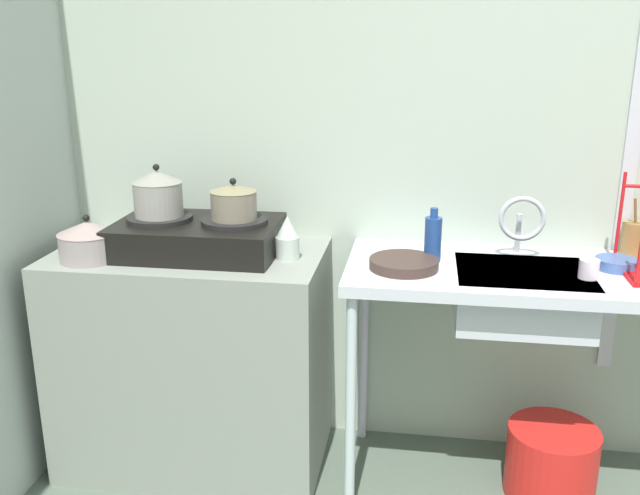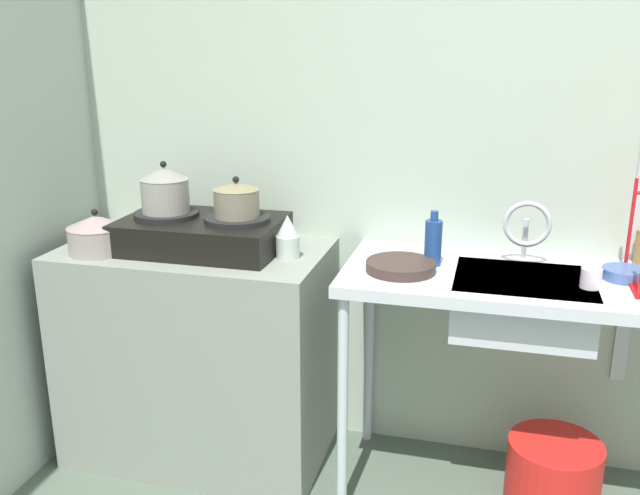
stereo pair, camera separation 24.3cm
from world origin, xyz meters
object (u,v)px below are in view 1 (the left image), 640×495
pot_on_right_burner (234,202)px  pot_on_left_burner (158,193)px  frying_pan (404,264)px  cup_by_rack (589,269)px  bottle_by_sink (433,238)px  faucet (522,220)px  small_bowl_on_drainboard (616,264)px  bucket_on_floor (551,462)px  stove (198,236)px  percolator (287,238)px  utensil_jar (633,238)px  sink_basin (521,296)px  pot_beside_stove (88,241)px

pot_on_right_burner → pot_on_left_burner: bearing=-180.0°
pot_on_right_burner → frying_pan: size_ratio=0.71×
cup_by_rack → bottle_by_sink: (-0.50, 0.10, 0.05)m
faucet → small_bowl_on_drainboard: bearing=-14.1°
frying_pan → bucket_on_floor: size_ratio=0.73×
stove → cup_by_rack: bearing=-3.3°
pot_on_right_burner → faucet: 1.01m
cup_by_rack → bucket_on_floor: bearing=140.9°
small_bowl_on_drainboard → pot_on_right_burner: bearing=-178.5°
stove → percolator: bearing=-3.7°
faucet → bottle_by_sink: size_ratio=1.18×
pot_on_left_burner → percolator: size_ratio=1.21×
percolator → bucket_on_floor: (0.96, -0.02, -0.79)m
faucet → bottle_by_sink: faucet is taller
pot_on_right_burner → faucet: (1.01, 0.11, -0.06)m
percolator → utensil_jar: bearing=11.0°
percolator → utensil_jar: utensil_jar is taller
sink_basin → percolator: bearing=179.0°
sink_basin → cup_by_rack: size_ratio=6.87×
pot_beside_stove → percolator: pot_beside_stove is taller
sink_basin → utensil_jar: 0.50m
pot_on_left_burner → faucet: 1.29m
sink_basin → small_bowl_on_drainboard: small_bowl_on_drainboard is taller
stove → pot_on_left_burner: 0.21m
frying_pan → bottle_by_sink: (0.09, 0.10, 0.07)m
faucet → stove: bearing=-174.4°
sink_basin → utensil_jar: size_ratio=2.08×
pot_on_right_burner → small_bowl_on_drainboard: 1.33m
pot_beside_stove → cup_by_rack: bearing=2.1°
percolator → utensil_jar: (1.22, 0.24, -0.01)m
pot_on_left_burner → small_bowl_on_drainboard: size_ratio=1.36×
stove → pot_beside_stove: (-0.35, -0.14, 0.01)m
pot_beside_stove → pot_on_right_burner: bearing=15.8°
pot_on_right_burner → bottle_by_sink: 0.71m
utensil_jar → sink_basin: bearing=-148.4°
stove → pot_on_right_burner: size_ratio=3.49×
stove → small_bowl_on_drainboard: size_ratio=4.19×
sink_basin → bucket_on_floor: bearing=-2.8°
bucket_on_floor → cup_by_rack: bearing=-39.1°
stove → bottle_by_sink: size_ratio=3.05×
pot_on_left_burner → cup_by_rack: size_ratio=2.93×
pot_on_left_burner → frying_pan: (0.88, -0.07, -0.20)m
utensil_jar → bucket_on_floor: size_ratio=0.66×
percolator → frying_pan: bearing=-6.6°
stove → cup_by_rack: stove is taller
pot_beside_stove → percolator: bearing=9.7°
pot_on_right_burner → frying_pan: pot_on_right_burner is taller
percolator → faucet: (0.81, 0.13, 0.06)m
bottle_by_sink → percolator: bearing=-174.4°
bottle_by_sink → small_bowl_on_drainboard: bearing=0.7°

